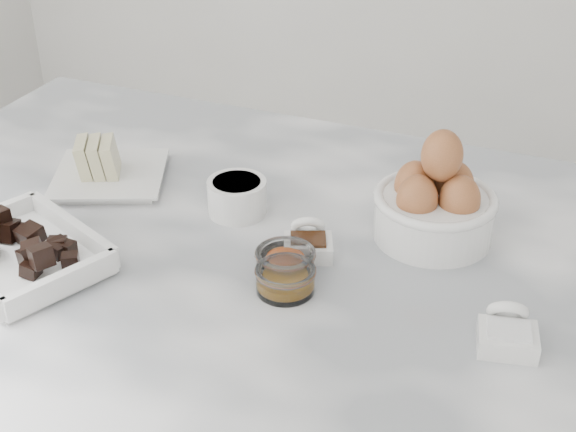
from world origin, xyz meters
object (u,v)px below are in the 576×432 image
at_px(honey_bowl, 285,279).
at_px(vanilla_spoon, 308,242).
at_px(chocolate_dish, 20,249).
at_px(butter_plate, 107,168).
at_px(sugar_ramekin, 237,195).
at_px(salt_spoon, 508,332).
at_px(zest_bowl, 285,261).
at_px(egg_bowl, 435,204).

distance_m(honey_bowl, vanilla_spoon, 0.08).
relative_size(chocolate_dish, butter_plate, 1.21).
relative_size(sugar_ramekin, salt_spoon, 0.95).
relative_size(zest_bowl, salt_spoon, 0.88).
bearing_deg(zest_bowl, butter_plate, 160.08).
xyz_separation_m(vanilla_spoon, salt_spoon, (0.26, -0.08, 0.00)).
xyz_separation_m(sugar_ramekin, egg_bowl, (0.26, 0.04, 0.02)).
bearing_deg(honey_bowl, butter_plate, 156.22).
bearing_deg(chocolate_dish, sugar_ramekin, 48.75).
distance_m(vanilla_spoon, salt_spoon, 0.27).
distance_m(sugar_ramekin, zest_bowl, 0.16).
bearing_deg(honey_bowl, sugar_ramekin, 132.57).
xyz_separation_m(chocolate_dish, sugar_ramekin, (0.19, 0.21, 0.00)).
bearing_deg(sugar_ramekin, vanilla_spoon, -23.97).
height_order(butter_plate, honey_bowl, butter_plate).
height_order(chocolate_dish, egg_bowl, egg_bowl).
bearing_deg(vanilla_spoon, honey_bowl, -86.63).
bearing_deg(honey_bowl, salt_spoon, 0.28).
bearing_deg(egg_bowl, honey_bowl, -125.70).
relative_size(chocolate_dish, vanilla_spoon, 2.86).
bearing_deg(zest_bowl, sugar_ramekin, 136.75).
relative_size(butter_plate, vanilla_spoon, 2.36).
height_order(vanilla_spoon, salt_spoon, salt_spoon).
distance_m(egg_bowl, honey_bowl, 0.22).
height_order(chocolate_dish, salt_spoon, chocolate_dish).
height_order(butter_plate, vanilla_spoon, butter_plate).
bearing_deg(honey_bowl, egg_bowl, 54.30).
height_order(honey_bowl, salt_spoon, salt_spoon).
height_order(sugar_ramekin, egg_bowl, egg_bowl).
relative_size(zest_bowl, vanilla_spoon, 0.85).
bearing_deg(honey_bowl, chocolate_dish, -166.85).
relative_size(chocolate_dish, zest_bowl, 3.36).
bearing_deg(sugar_ramekin, honey_bowl, -47.43).
bearing_deg(chocolate_dish, vanilla_spoon, 27.06).
height_order(sugar_ramekin, vanilla_spoon, sugar_ramekin).
height_order(chocolate_dish, sugar_ramekin, chocolate_dish).
bearing_deg(salt_spoon, chocolate_dish, -172.49).
relative_size(butter_plate, zest_bowl, 2.77).
bearing_deg(chocolate_dish, egg_bowl, 29.68).
bearing_deg(vanilla_spoon, butter_plate, 169.05).
bearing_deg(zest_bowl, honey_bowl, -67.26).
height_order(butter_plate, sugar_ramekin, butter_plate).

